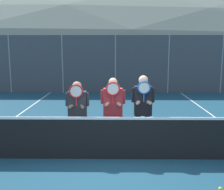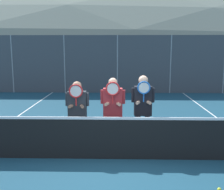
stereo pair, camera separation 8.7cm
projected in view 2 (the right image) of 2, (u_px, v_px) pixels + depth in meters
The scene contains 13 objects.
ground_plane at pixel (115, 159), 6.32m from camera, with size 120.00×120.00×0.00m, color navy.
hill_distant at pixel (119, 60), 54.72m from camera, with size 138.12×76.74×26.86m.
clubhouse_building at pixel (131, 55), 22.73m from camera, with size 15.85×5.50×3.66m.
fence_back at pixel (117, 64), 15.13m from camera, with size 17.24×0.06×3.11m.
tennis_net at pixel (115, 138), 6.24m from camera, with size 9.64×0.09×1.07m.
court_line_left_sideline at pixel (9, 122), 9.37m from camera, with size 0.05×16.00×0.01m, color white.
player_leftmost at pixel (77, 109), 6.72m from camera, with size 0.57×0.34×1.69m.
player_center_left at pixel (113, 108), 6.71m from camera, with size 0.59×0.34×1.77m.
player_center_right at pixel (143, 107), 6.69m from camera, with size 0.55×0.34×1.83m.
car_far_left at pixel (48, 71), 18.56m from camera, with size 4.62×2.06×1.79m.
car_left_of_center at pixel (124, 71), 18.37m from camera, with size 4.33×2.09×1.75m.
car_center at pixel (199, 72), 18.54m from camera, with size 4.35×2.09×1.65m.
tennis_ball_on_court at pixel (219, 189), 4.90m from camera, with size 0.07×0.07×0.07m.
Camera 2 is at (0.09, -5.98, 2.50)m, focal length 45.00 mm.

